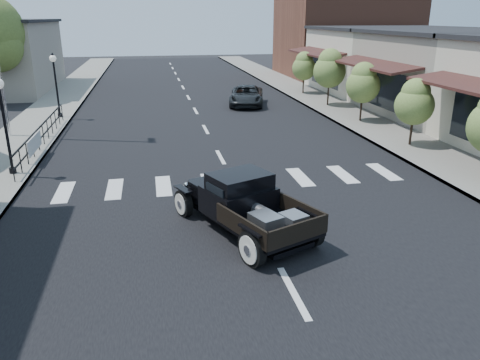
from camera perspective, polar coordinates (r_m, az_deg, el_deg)
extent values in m
plane|color=black|center=(12.53, 2.47, -6.27)|extent=(120.00, 120.00, 0.00)
cube|color=black|center=(26.67, -5.00, 7.58)|extent=(14.00, 80.00, 0.02)
cube|color=gray|center=(27.16, -23.24, 6.44)|extent=(3.00, 80.00, 0.15)
cube|color=gray|center=(28.78, 12.25, 8.22)|extent=(3.00, 80.00, 0.15)
cube|color=#A29987|center=(29.95, 25.85, 11.40)|extent=(10.00, 9.00, 4.50)
cube|color=beige|center=(37.55, 17.71, 13.63)|extent=(10.00, 9.00, 4.50)
cube|color=brown|center=(46.70, 12.51, 16.56)|extent=(11.00, 10.00, 7.00)
imported|color=black|center=(30.25, 0.81, 10.21)|extent=(3.01, 4.77, 1.23)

